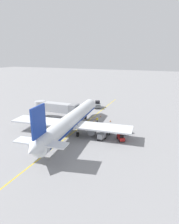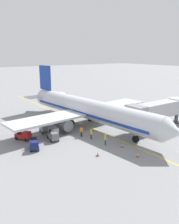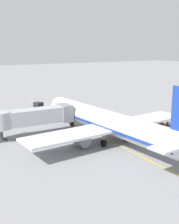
# 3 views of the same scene
# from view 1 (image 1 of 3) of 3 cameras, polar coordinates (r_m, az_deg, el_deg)

# --- Properties ---
(ground_plane) EXTENTS (400.00, 400.00, 0.00)m
(ground_plane) POSITION_cam_1_polar(r_m,az_deg,el_deg) (51.32, -4.40, -5.60)
(ground_plane) COLOR gray
(gate_lead_in_line) EXTENTS (0.24, 80.00, 0.01)m
(gate_lead_in_line) POSITION_cam_1_polar(r_m,az_deg,el_deg) (51.32, -4.40, -5.60)
(gate_lead_in_line) COLOR gold
(gate_lead_in_line) RESTS_ON ground
(parked_airliner) EXTENTS (30.36, 37.35, 10.63)m
(parked_airliner) POSITION_cam_1_polar(r_m,az_deg,el_deg) (49.55, -5.25, -2.51)
(parked_airliner) COLOR silver
(parked_airliner) RESTS_ON ground
(jet_bridge) EXTENTS (14.32, 3.50, 4.98)m
(jet_bridge) POSITION_cam_1_polar(r_m,az_deg,el_deg) (61.49, -9.59, 1.33)
(jet_bridge) COLOR #A8AAAF
(jet_bridge) RESTS_ON ground
(pushback_tractor) EXTENTS (3.62, 4.89, 2.40)m
(pushback_tractor) POSITION_cam_1_polar(r_m,az_deg,el_deg) (73.26, 2.30, 2.08)
(pushback_tractor) COLOR slate
(pushback_tractor) RESTS_ON ground
(baggage_tug_lead) EXTENTS (2.03, 2.77, 1.62)m
(baggage_tug_lead) POSITION_cam_1_polar(r_m,az_deg,el_deg) (50.63, 10.18, -5.27)
(baggage_tug_lead) COLOR navy
(baggage_tug_lead) RESTS_ON ground
(baggage_tug_trailing) EXTENTS (1.62, 2.65, 1.62)m
(baggage_tug_trailing) POSITION_cam_1_polar(r_m,az_deg,el_deg) (50.08, 5.55, -5.32)
(baggage_tug_trailing) COLOR slate
(baggage_tug_trailing) RESTS_ON ground
(baggage_tug_spare) EXTENTS (2.32, 2.76, 1.62)m
(baggage_tug_spare) POSITION_cam_1_polar(r_m,az_deg,el_deg) (46.61, 8.87, -7.15)
(baggage_tug_spare) COLOR #B21E1E
(baggage_tug_spare) RESTS_ON ground
(baggage_cart_front) EXTENTS (1.63, 2.97, 1.58)m
(baggage_cart_front) POSITION_cam_1_polar(r_m,az_deg,el_deg) (48.85, 4.13, -5.56)
(baggage_cart_front) COLOR #4C4C51
(baggage_cart_front) RESTS_ON ground
(baggage_cart_second_in_train) EXTENTS (1.63, 2.97, 1.58)m
(baggage_cart_second_in_train) POSITION_cam_1_polar(r_m,az_deg,el_deg) (46.34, 3.48, -6.80)
(baggage_cart_second_in_train) COLOR #4C4C51
(baggage_cart_second_in_train) RESTS_ON ground
(ground_crew_wing_walker) EXTENTS (0.30, 0.73, 1.69)m
(ground_crew_wing_walker) POSITION_cam_1_polar(r_m,az_deg,el_deg) (52.46, 1.27, -3.94)
(ground_crew_wing_walker) COLOR #232328
(ground_crew_wing_walker) RESTS_ON ground
(ground_crew_loader) EXTENTS (0.47, 0.65, 1.69)m
(ground_crew_loader) POSITION_cam_1_polar(r_m,az_deg,el_deg) (57.22, 2.21, -2.20)
(ground_crew_loader) COLOR #232328
(ground_crew_loader) RESTS_ON ground
(ground_crew_marshaller) EXTENTS (0.32, 0.72, 1.69)m
(ground_crew_marshaller) POSITION_cam_1_polar(r_m,az_deg,el_deg) (54.27, 1.27, -3.24)
(ground_crew_marshaller) COLOR #232328
(ground_crew_marshaller) RESTS_ON ground
(safety_cone_nose_left) EXTENTS (0.36, 0.36, 0.59)m
(safety_cone_nose_left) POSITION_cam_1_polar(r_m,az_deg,el_deg) (59.71, 1.58, -2.06)
(safety_cone_nose_left) COLOR black
(safety_cone_nose_left) RESTS_ON ground
(safety_cone_nose_right) EXTENTS (0.36, 0.36, 0.59)m
(safety_cone_nose_right) POSITION_cam_1_polar(r_m,az_deg,el_deg) (58.58, 5.94, -2.52)
(safety_cone_nose_right) COLOR black
(safety_cone_nose_right) RESTS_ON ground
(safety_cone_wing_tip) EXTENTS (0.36, 0.36, 0.59)m
(safety_cone_wing_tip) POSITION_cam_1_polar(r_m,az_deg,el_deg) (62.75, 3.22, -1.16)
(safety_cone_wing_tip) COLOR black
(safety_cone_wing_tip) RESTS_ON ground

